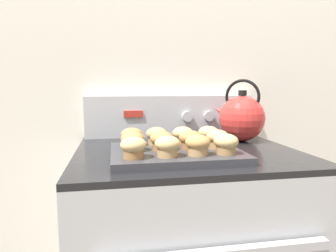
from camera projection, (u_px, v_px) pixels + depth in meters
name	position (u px, v px, depth m)	size (l,w,h in m)	color
wall_back	(168.00, 74.00, 1.29)	(8.00, 0.05, 2.40)	silver
control_panel	(171.00, 116.00, 1.26)	(0.71, 0.07, 0.17)	#B7BABF
muffin_pan	(176.00, 153.00, 0.89)	(0.38, 0.29, 0.02)	#38383D
muffin_r0_c0	(133.00, 147.00, 0.78)	(0.07, 0.07, 0.06)	olive
muffin_r0_c1	(167.00, 146.00, 0.79)	(0.07, 0.07, 0.06)	tan
muffin_r0_c2	(198.00, 145.00, 0.81)	(0.07, 0.07, 0.06)	tan
muffin_r0_c3	(226.00, 144.00, 0.83)	(0.07, 0.07, 0.06)	#A37A4C
muffin_r1_c0	(133.00, 141.00, 0.87)	(0.07, 0.07, 0.06)	tan
muffin_r1_c1	(162.00, 140.00, 0.88)	(0.07, 0.07, 0.06)	olive
muffin_r1_c2	(190.00, 139.00, 0.89)	(0.07, 0.07, 0.06)	olive
muffin_r1_c3	(218.00, 139.00, 0.91)	(0.07, 0.07, 0.06)	tan
muffin_r2_c0	(132.00, 136.00, 0.95)	(0.07, 0.07, 0.06)	olive
muffin_r2_c1	(157.00, 136.00, 0.96)	(0.07, 0.07, 0.06)	tan
muffin_r2_c2	(183.00, 135.00, 0.97)	(0.07, 0.07, 0.06)	olive
muffin_r2_c3	(209.00, 134.00, 0.99)	(0.07, 0.07, 0.06)	#A37A4C
tea_kettle	(241.00, 118.00, 1.14)	(0.20, 0.18, 0.24)	red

